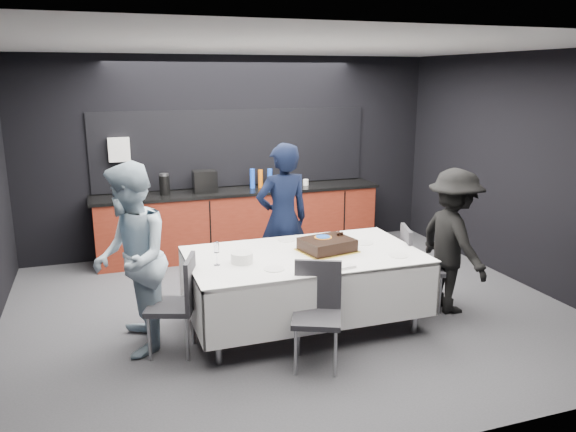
% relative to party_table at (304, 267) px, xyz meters
% --- Properties ---
extents(ground, '(6.00, 6.00, 0.00)m').
position_rel_party_table_xyz_m(ground, '(0.00, 0.40, -0.64)').
color(ground, '#424347').
rests_on(ground, ground).
extents(room_shell, '(6.04, 5.04, 2.82)m').
position_rel_party_table_xyz_m(room_shell, '(0.00, 0.40, 1.22)').
color(room_shell, white).
rests_on(room_shell, ground).
extents(kitchenette, '(4.10, 0.64, 2.05)m').
position_rel_party_table_xyz_m(kitchenette, '(-0.02, 2.62, -0.10)').
color(kitchenette, '#5F1B0F').
rests_on(kitchenette, ground).
extents(party_table, '(2.32, 1.32, 0.78)m').
position_rel_party_table_xyz_m(party_table, '(0.00, 0.00, 0.00)').
color(party_table, '#99999E').
rests_on(party_table, ground).
extents(cake_assembly, '(0.61, 0.53, 0.17)m').
position_rel_party_table_xyz_m(cake_assembly, '(0.25, -0.00, 0.21)').
color(cake_assembly, gold).
rests_on(cake_assembly, party_table).
extents(plate_stack, '(0.21, 0.21, 0.10)m').
position_rel_party_table_xyz_m(plate_stack, '(-0.66, -0.07, 0.19)').
color(plate_stack, white).
rests_on(plate_stack, party_table).
extents(loose_plate_near, '(0.19, 0.19, 0.01)m').
position_rel_party_table_xyz_m(loose_plate_near, '(-0.43, -0.35, 0.14)').
color(loose_plate_near, white).
rests_on(loose_plate_near, party_table).
extents(loose_plate_right_a, '(0.20, 0.20, 0.01)m').
position_rel_party_table_xyz_m(loose_plate_right_a, '(0.73, 0.13, 0.14)').
color(loose_plate_right_a, white).
rests_on(loose_plate_right_a, party_table).
extents(loose_plate_right_b, '(0.20, 0.20, 0.01)m').
position_rel_party_table_xyz_m(loose_plate_right_b, '(0.85, -0.37, 0.14)').
color(loose_plate_right_b, white).
rests_on(loose_plate_right_b, party_table).
extents(loose_plate_far, '(0.19, 0.19, 0.01)m').
position_rel_party_table_xyz_m(loose_plate_far, '(-0.02, 0.51, 0.14)').
color(loose_plate_far, white).
rests_on(loose_plate_far, party_table).
extents(fork_pile, '(0.17, 0.12, 0.02)m').
position_rel_party_table_xyz_m(fork_pile, '(0.22, -0.53, 0.15)').
color(fork_pile, white).
rests_on(fork_pile, party_table).
extents(champagne_flute, '(0.06, 0.06, 0.22)m').
position_rel_party_table_xyz_m(champagne_flute, '(-0.90, -0.06, 0.30)').
color(champagne_flute, white).
rests_on(champagne_flute, party_table).
extents(chair_left, '(0.53, 0.53, 0.92)m').
position_rel_party_table_xyz_m(chair_left, '(-1.28, -0.16, -0.11)').
color(chair_left, '#2B2B30').
rests_on(chair_left, ground).
extents(chair_right, '(0.53, 0.53, 0.92)m').
position_rel_party_table_xyz_m(chair_right, '(1.31, 0.04, -0.11)').
color(chair_right, '#2B2B30').
rests_on(chair_right, ground).
extents(chair_near, '(0.56, 0.56, 0.92)m').
position_rel_party_table_xyz_m(chair_near, '(-0.16, -0.74, -0.11)').
color(chair_near, '#2B2B30').
rests_on(chair_near, ground).
extents(person_center, '(0.69, 0.49, 1.78)m').
position_rel_party_table_xyz_m(person_center, '(0.09, 0.94, 0.25)').
color(person_center, black).
rests_on(person_center, ground).
extents(person_left, '(0.71, 0.89, 1.78)m').
position_rel_party_table_xyz_m(person_left, '(-1.67, 0.04, 0.25)').
color(person_left, '#A4BCCF').
rests_on(person_left, ground).
extents(person_right, '(0.60, 1.02, 1.57)m').
position_rel_party_table_xyz_m(person_right, '(1.66, -0.13, 0.14)').
color(person_right, black).
rests_on(person_right, ground).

